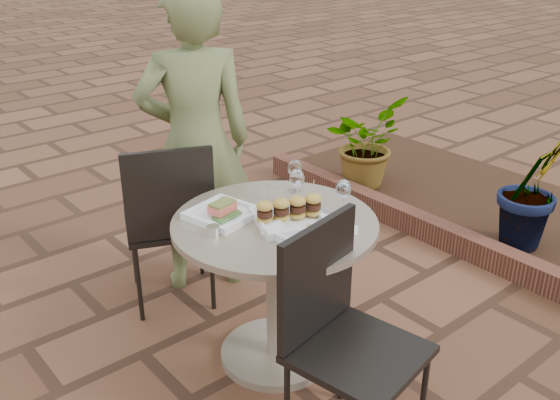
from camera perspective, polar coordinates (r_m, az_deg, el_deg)
ground at (r=3.07m, az=-1.51°, el=-14.50°), size 60.00×60.00×0.00m
cafe_table at (r=2.82m, az=-0.47°, el=-6.38°), size 0.90×0.90×0.73m
chair_far at (r=3.23m, az=-10.10°, el=-1.23°), size 0.58×0.58×0.93m
chair_near at (r=2.39m, az=5.42°, el=-11.07°), size 0.51×0.51×0.93m
diner at (r=3.33m, az=-7.73°, el=5.13°), size 0.72×0.62×1.68m
plate_salmon at (r=2.74m, az=-5.25°, el=-1.16°), size 0.31×0.31×0.07m
plate_sliders at (r=2.67m, az=0.85°, el=-1.22°), size 0.36×0.36×0.18m
plate_tuna at (r=2.59m, az=2.70°, el=-2.79°), size 0.31×0.31×0.03m
wine_glass_right at (r=2.74m, az=5.82°, el=0.94°), size 0.07×0.07×0.16m
wine_glass_mid at (r=2.82m, az=1.56°, el=1.91°), size 0.07×0.07×0.17m
wine_glass_far at (r=2.95m, az=1.37°, el=2.86°), size 0.07×0.07×0.16m
steel_ramekin at (r=2.59m, az=-6.12°, el=-2.80°), size 0.07×0.07×0.04m
cutlery_set at (r=2.75m, az=4.83°, el=-1.47°), size 0.11×0.19×0.00m
planter_curb at (r=4.20m, az=13.16°, el=-2.42°), size 0.12×3.00×0.15m
mulch_bed at (r=4.75m, az=18.29°, el=-0.37°), size 1.30×3.00×0.06m
potted_plant_a at (r=4.72m, az=7.76°, el=5.24°), size 0.74×0.69×0.66m
potted_plant_b at (r=4.04m, az=22.22°, el=1.13°), size 0.51×0.45×0.78m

